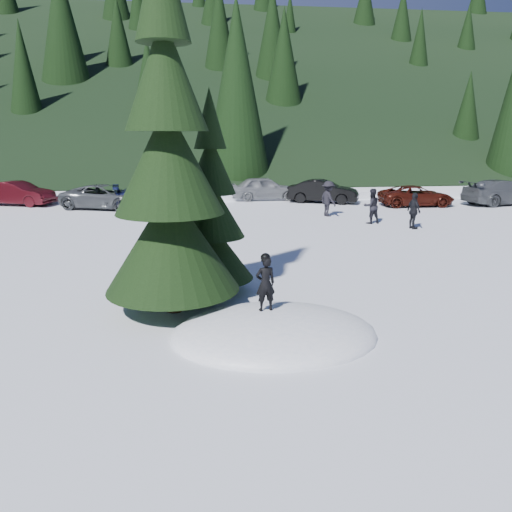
{
  "coord_description": "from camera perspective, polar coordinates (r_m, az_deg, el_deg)",
  "views": [
    {
      "loc": [
        -1.58,
        -9.91,
        4.22
      ],
      "look_at": [
        -0.07,
        2.72,
        1.1
      ],
      "focal_mm": 35.0,
      "sensor_mm": 36.0,
      "label": 1
    }
  ],
  "objects": [
    {
      "name": "spruce_tall",
      "position": [
        11.77,
        -9.93,
        9.19
      ],
      "size": [
        3.2,
        3.2,
        8.6
      ],
      "color": "black",
      "rests_on": "ground"
    },
    {
      "name": "adult_2",
      "position": [
        26.49,
        8.26,
        6.5
      ],
      "size": [
        1.02,
        1.35,
        1.85
      ],
      "primitive_type": "imported",
      "rotation": [
        0.0,
        0.0,
        1.89
      ],
      "color": "black",
      "rests_on": "ground"
    },
    {
      "name": "snow_mound",
      "position": [
        10.89,
        2.11,
        -9.03
      ],
      "size": [
        4.48,
        3.52,
        0.96
      ],
      "primitive_type": "ellipsoid",
      "color": "white",
      "rests_on": "ground"
    },
    {
      "name": "car_4",
      "position": [
        32.85,
        1.02,
        7.75
      ],
      "size": [
        4.49,
        1.85,
        1.52
      ],
      "primitive_type": "imported",
      "rotation": [
        0.0,
        0.0,
        1.58
      ],
      "color": "gray",
      "rests_on": "ground"
    },
    {
      "name": "child_skier",
      "position": [
        10.76,
        1.08,
        -3.18
      ],
      "size": [
        0.49,
        0.37,
        1.21
      ],
      "primitive_type": "imported",
      "rotation": [
        0.0,
        0.0,
        3.33
      ],
      "color": "black",
      "rests_on": "snow_mound"
    },
    {
      "name": "car_7",
      "position": [
        34.18,
        26.39,
        6.55
      ],
      "size": [
        5.52,
        3.09,
        1.51
      ],
      "primitive_type": "imported",
      "rotation": [
        0.0,
        0.0,
        1.77
      ],
      "color": "#494D50",
      "rests_on": "ground"
    },
    {
      "name": "car_5",
      "position": [
        31.77,
        7.69,
        7.34
      ],
      "size": [
        4.59,
        3.08,
        1.43
      ],
      "primitive_type": "imported",
      "rotation": [
        0.0,
        0.0,
        1.17
      ],
      "color": "black",
      "rests_on": "ground"
    },
    {
      "name": "adult_0",
      "position": [
        24.71,
        13.06,
        5.58
      ],
      "size": [
        0.92,
        0.78,
        1.68
      ],
      "primitive_type": "imported",
      "rotation": [
        0.0,
        0.0,
        3.33
      ],
      "color": "black",
      "rests_on": "ground"
    },
    {
      "name": "spruce_short",
      "position": [
        13.29,
        -5.09,
        4.56
      ],
      "size": [
        2.2,
        2.2,
        5.37
      ],
      "color": "black",
      "rests_on": "ground"
    },
    {
      "name": "forest_hillside",
      "position": [
        64.47,
        -5.72,
        21.11
      ],
      "size": [
        200.0,
        60.0,
        25.0
      ],
      "primitive_type": null,
      "color": "black",
      "rests_on": "ground"
    },
    {
      "name": "car_3",
      "position": [
        29.51,
        -11.12,
        6.74
      ],
      "size": [
        5.26,
        2.76,
        1.45
      ],
      "primitive_type": "imported",
      "rotation": [
        0.0,
        0.0,
        1.72
      ],
      "color": "black",
      "rests_on": "ground"
    },
    {
      "name": "car_1",
      "position": [
        33.54,
        -25.57,
        6.47
      ],
      "size": [
        4.64,
        2.86,
        1.44
      ],
      "primitive_type": "imported",
      "rotation": [
        0.0,
        0.0,
        1.24
      ],
      "color": "#33090E",
      "rests_on": "ground"
    },
    {
      "name": "adult_1",
      "position": [
        23.76,
        17.6,
        4.92
      ],
      "size": [
        0.53,
        1.01,
        1.64
      ],
      "primitive_type": "imported",
      "rotation": [
        0.0,
        0.0,
        1.71
      ],
      "color": "black",
      "rests_on": "ground"
    },
    {
      "name": "car_2",
      "position": [
        30.17,
        -16.85,
        6.5
      ],
      "size": [
        5.46,
        3.75,
        1.39
      ],
      "primitive_type": "imported",
      "rotation": [
        0.0,
        0.0,
        1.25
      ],
      "color": "#464A4D",
      "rests_on": "ground"
    },
    {
      "name": "ground",
      "position": [
        10.89,
        2.11,
        -9.03
      ],
      "size": [
        200.0,
        200.0,
        0.0
      ],
      "primitive_type": "plane",
      "color": "white",
      "rests_on": "ground"
    },
    {
      "name": "car_6",
      "position": [
        31.51,
        17.84,
        6.56
      ],
      "size": [
        4.44,
        2.13,
        1.22
      ],
      "primitive_type": "imported",
      "rotation": [
        0.0,
        0.0,
        1.55
      ],
      "color": "#38100A",
      "rests_on": "ground"
    }
  ]
}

